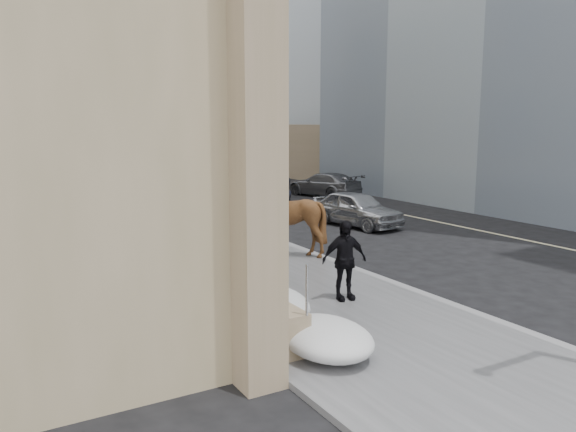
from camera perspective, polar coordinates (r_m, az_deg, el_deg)
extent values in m
plane|color=black|center=(12.50, 4.08, -9.89)|extent=(140.00, 140.00, 0.00)
cube|color=#48494B|center=(21.23, -11.21, -1.79)|extent=(5.00, 80.00, 0.12)
cube|color=slate|center=(22.19, -4.80, -1.16)|extent=(0.24, 80.00, 0.12)
cube|color=#BFB78C|center=(26.48, 10.81, 0.31)|extent=(0.15, 70.00, 0.01)
cube|color=#847355|center=(30.30, -21.45, 1.81)|extent=(1.10, 44.00, 0.90)
cylinder|color=silver|center=(30.27, -20.71, 3.57)|extent=(0.06, 42.00, 0.06)
cube|color=black|center=(23.09, -20.41, 8.53)|extent=(0.20, 2.20, 4.50)
cube|color=#847355|center=(29.75, 18.28, 4.87)|extent=(2.00, 80.00, 4.00)
cube|color=slate|center=(71.24, -22.10, 16.75)|extent=(30.00, 12.00, 28.00)
cylinder|color=#2D2D30|center=(25.60, -8.22, 9.06)|extent=(0.18, 0.18, 8.00)
cube|color=#2D2D30|center=(25.59, -10.18, 17.77)|extent=(1.60, 0.15, 0.12)
cylinder|color=#2D2D30|center=(25.33, -11.73, 17.47)|extent=(0.24, 0.24, 0.30)
cylinder|color=#2D2D30|center=(44.78, -17.92, 8.83)|extent=(0.18, 0.18, 8.00)
cube|color=#2D2D30|center=(44.77, -19.21, 13.77)|extent=(1.60, 0.15, 0.12)
cylinder|color=#2D2D30|center=(44.63, -20.11, 13.54)|extent=(0.24, 0.24, 0.30)
cylinder|color=#2D2D30|center=(33.20, -13.21, 7.25)|extent=(0.20, 0.20, 6.00)
cylinder|color=#2D2D30|center=(32.70, -16.83, 11.98)|extent=(4.00, 0.16, 0.16)
imported|color=black|center=(32.36, -19.42, 10.99)|extent=(0.18, 0.22, 1.10)
ellipsoid|color=silver|center=(11.64, -1.89, -8.96)|extent=(1.50, 2.10, 0.68)
ellipsoid|color=silver|center=(15.16, -8.89, -4.61)|extent=(1.60, 2.20, 0.72)
ellipsoid|color=silver|center=(18.85, -13.58, -2.12)|extent=(1.40, 2.00, 0.64)
ellipsoid|color=silver|center=(22.68, -16.11, -0.14)|extent=(1.70, 2.30, 0.76)
ellipsoid|color=silver|center=(26.53, -18.42, 0.98)|extent=(1.50, 2.10, 0.66)
imported|color=#482215|center=(14.99, -3.29, -1.97)|extent=(1.93, 2.73, 2.10)
imported|color=black|center=(14.99, -3.58, 1.12)|extent=(0.73, 0.61, 1.72)
imported|color=#432813|center=(17.06, -0.50, -0.18)|extent=(2.02, 2.23, 2.32)
imported|color=black|center=(17.07, -0.75, 2.51)|extent=(0.88, 0.71, 1.72)
imported|color=black|center=(12.88, 5.74, -4.48)|extent=(1.14, 0.63, 1.85)
imported|color=#9EA0A5|center=(22.84, 6.96, 0.77)|extent=(2.28, 4.38, 1.43)
imported|color=#56575D|center=(31.93, 3.67, 3.22)|extent=(2.97, 4.98, 1.35)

